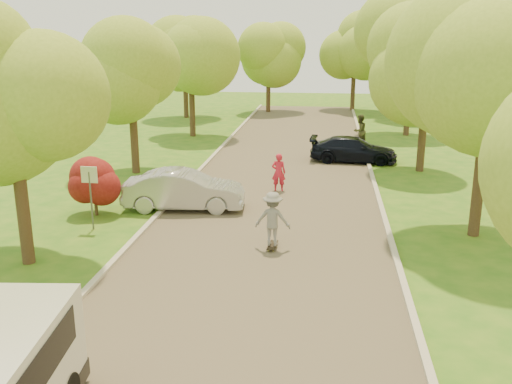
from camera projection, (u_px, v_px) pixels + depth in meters
The scene contains 22 objects.
ground at pixel (247, 290), 14.73m from camera, with size 100.00×100.00×0.00m, color #2B6417.
road at pixel (275, 202), 22.37m from camera, with size 8.00×60.00×0.01m, color #4C4438.
curb_left at pixel (175, 197), 22.84m from camera, with size 0.18×60.00×0.12m, color #B2AD9E.
curb_right at pixel (380, 204), 21.87m from camera, with size 0.18×60.00×0.12m, color #B2AD9E.
street_sign at pixel (90, 185), 18.82m from camera, with size 0.55×0.06×2.17m.
red_shrub at pixel (94, 186), 20.44m from camera, with size 1.70×1.70×1.95m.
tree_l_mida at pixel (15, 81), 15.04m from camera, with size 4.71×4.60×7.39m.
tree_l_midb at pixel (134, 74), 25.77m from camera, with size 4.30×4.20×6.62m.
tree_l_far at pixel (194, 48), 35.03m from camera, with size 4.92×4.80×7.79m.
tree_r_mida at pixel (500, 62), 17.17m from camera, with size 5.13×5.00×7.95m.
tree_r_midb at pixel (432, 67), 25.99m from camera, with size 4.51×4.40×7.01m.
tree_r_far at pixel (416, 42), 35.21m from camera, with size 5.33×5.20×8.34m.
tree_bg_a at pixel (187, 47), 43.00m from camera, with size 5.12×5.00×7.72m.
tree_bg_b at pixel (414, 44), 42.82m from camera, with size 5.12×5.00×7.95m.
tree_bg_c at pixel (271, 50), 46.19m from camera, with size 4.92×4.80×7.33m.
tree_bg_d at pixel (358, 46), 47.18m from camera, with size 5.12×5.00×7.72m.
silver_sedan at pixel (184, 190), 21.25m from camera, with size 1.56×4.49×1.48m, color #A5A6AA.
dark_sedan at pixel (353, 150), 29.10m from camera, with size 1.79×4.41×1.28m, color black.
longboard at pixel (272, 245), 17.53m from camera, with size 0.29×0.88×0.10m.
skateboarder at pixel (273, 219), 17.30m from camera, with size 1.09×0.62×1.68m, color slate.
person_striped at pixel (279, 172), 23.67m from camera, with size 0.58×0.38×1.60m, color red.
person_olive at pixel (360, 131), 32.86m from camera, with size 0.90×0.70×1.86m, color #333620.
Camera 1 is at (1.92, -13.36, 6.41)m, focal length 40.00 mm.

